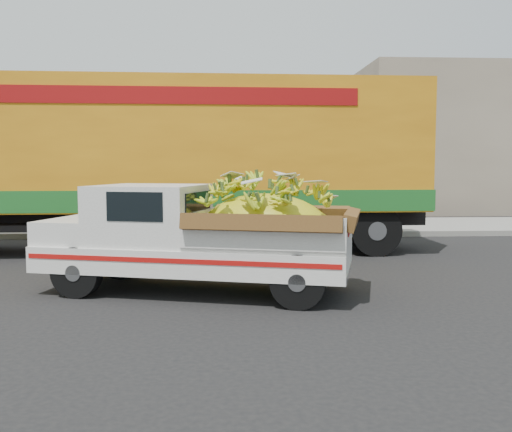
{
  "coord_description": "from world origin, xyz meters",
  "views": [
    {
      "loc": [
        1.2,
        -8.77,
        1.93
      ],
      "look_at": [
        1.7,
        0.19,
        1.14
      ],
      "focal_mm": 40.0,
      "sensor_mm": 36.0,
      "label": 1
    }
  ],
  "objects": [
    {
      "name": "curb",
      "position": [
        0.0,
        6.6,
        0.07
      ],
      "size": [
        60.0,
        0.25,
        0.15
      ],
      "primitive_type": "cube",
      "color": "gray",
      "rests_on": "ground"
    },
    {
      "name": "sidewalk",
      "position": [
        0.0,
        8.7,
        0.07
      ],
      "size": [
        60.0,
        4.0,
        0.14
      ],
      "primitive_type": "cube",
      "color": "gray",
      "rests_on": "ground"
    },
    {
      "name": "ground",
      "position": [
        0.0,
        0.0,
        0.0
      ],
      "size": [
        100.0,
        100.0,
        0.0
      ],
      "primitive_type": "plane",
      "color": "black",
      "rests_on": "ground"
    },
    {
      "name": "semi_trailer",
      "position": [
        -0.25,
        4.15,
        2.12
      ],
      "size": [
        12.02,
        2.77,
        3.8
      ],
      "rotation": [
        0.0,
        0.0,
        0.02
      ],
      "color": "black",
      "rests_on": "ground"
    },
    {
      "name": "pickup_truck",
      "position": [
        1.11,
        -0.19,
        0.88
      ],
      "size": [
        4.95,
        2.87,
        1.64
      ],
      "rotation": [
        0.0,
        0.0,
        -0.27
      ],
      "color": "black",
      "rests_on": "ground"
    }
  ]
}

